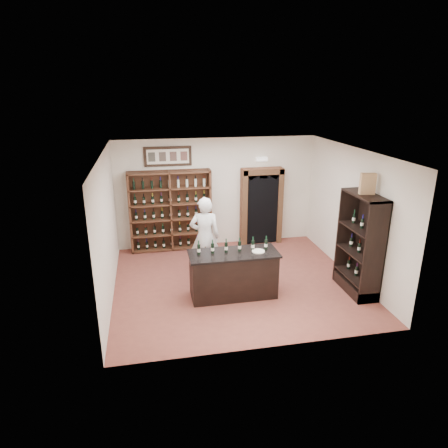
{
  "coord_description": "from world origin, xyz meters",
  "views": [
    {
      "loc": [
        -1.88,
        -8.08,
        4.27
      ],
      "look_at": [
        -0.22,
        0.3,
        1.33
      ],
      "focal_mm": 32.0,
      "sensor_mm": 36.0,
      "label": 1
    }
  ],
  "objects_px": {
    "wine_shelf": "(171,211)",
    "tasting_counter": "(233,275)",
    "counter_bottle_0": "(199,249)",
    "wine_crate": "(368,184)",
    "side_cabinet": "(359,259)",
    "shopkeeper": "(205,237)"
  },
  "relations": [
    {
      "from": "side_cabinet",
      "to": "shopkeeper",
      "type": "bearing_deg",
      "value": 155.33
    },
    {
      "from": "wine_shelf",
      "to": "side_cabinet",
      "type": "bearing_deg",
      "value": -40.21
    },
    {
      "from": "counter_bottle_0",
      "to": "wine_crate",
      "type": "distance_m",
      "value": 3.69
    },
    {
      "from": "tasting_counter",
      "to": "counter_bottle_0",
      "type": "height_order",
      "value": "counter_bottle_0"
    },
    {
      "from": "side_cabinet",
      "to": "wine_crate",
      "type": "distance_m",
      "value": 1.66
    },
    {
      "from": "shopkeeper",
      "to": "wine_crate",
      "type": "relative_size",
      "value": 4.43
    },
    {
      "from": "wine_shelf",
      "to": "tasting_counter",
      "type": "distance_m",
      "value": 3.19
    },
    {
      "from": "tasting_counter",
      "to": "side_cabinet",
      "type": "bearing_deg",
      "value": -6.28
    },
    {
      "from": "tasting_counter",
      "to": "side_cabinet",
      "type": "distance_m",
      "value": 2.75
    },
    {
      "from": "side_cabinet",
      "to": "shopkeeper",
      "type": "distance_m",
      "value": 3.48
    },
    {
      "from": "counter_bottle_0",
      "to": "wine_crate",
      "type": "relative_size",
      "value": 0.69
    },
    {
      "from": "shopkeeper",
      "to": "wine_crate",
      "type": "bearing_deg",
      "value": 164.44
    },
    {
      "from": "wine_crate",
      "to": "wine_shelf",
      "type": "bearing_deg",
      "value": 151.54
    },
    {
      "from": "wine_shelf",
      "to": "counter_bottle_0",
      "type": "distance_m",
      "value": 2.89
    },
    {
      "from": "wine_shelf",
      "to": "counter_bottle_0",
      "type": "xyz_separation_m",
      "value": [
        0.38,
        -2.87,
        0.01
      ]
    },
    {
      "from": "side_cabinet",
      "to": "counter_bottle_0",
      "type": "bearing_deg",
      "value": 173.94
    },
    {
      "from": "counter_bottle_0",
      "to": "tasting_counter",
      "type": "bearing_deg",
      "value": -5.22
    },
    {
      "from": "side_cabinet",
      "to": "wine_crate",
      "type": "relative_size",
      "value": 5.09
    },
    {
      "from": "wine_shelf",
      "to": "side_cabinet",
      "type": "xyz_separation_m",
      "value": [
        3.82,
        -3.23,
        -0.35
      ]
    },
    {
      "from": "wine_shelf",
      "to": "tasting_counter",
      "type": "bearing_deg",
      "value": -69.44
    },
    {
      "from": "counter_bottle_0",
      "to": "wine_crate",
      "type": "xyz_separation_m",
      "value": [
        3.43,
        -0.36,
        1.31
      ]
    },
    {
      "from": "shopkeeper",
      "to": "wine_crate",
      "type": "height_order",
      "value": "wine_crate"
    }
  ]
}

